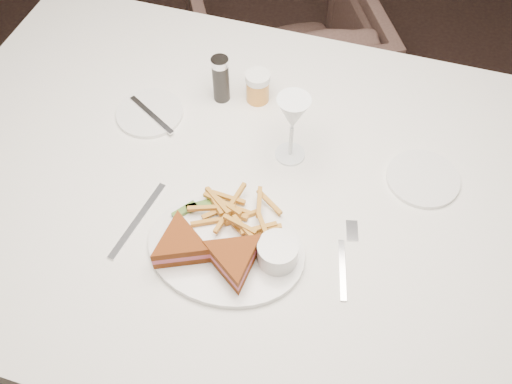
{
  "coord_description": "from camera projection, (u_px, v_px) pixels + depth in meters",
  "views": [
    {
      "loc": [
        -0.11,
        -1.1,
        1.75
      ],
      "look_at": [
        -0.22,
        -0.42,
        0.8
      ],
      "focal_mm": 40.0,
      "sensor_mm": 36.0,
      "label": 1
    }
  ],
  "objects": [
    {
      "name": "ground",
      "position": [
        335.0,
        238.0,
        2.04
      ],
      "size": [
        5.0,
        5.0,
        0.0
      ],
      "primitive_type": "plane",
      "color": "black",
      "rests_on": "ground"
    },
    {
      "name": "chair_far",
      "position": [
        282.0,
        57.0,
        2.13
      ],
      "size": [
        0.8,
        0.78,
        0.65
      ],
      "primitive_type": "imported",
      "rotation": [
        0.0,
        0.0,
        3.52
      ],
      "color": "#442F29",
      "rests_on": "ground"
    },
    {
      "name": "table_setting",
      "position": [
        242.0,
        201.0,
        1.18
      ],
      "size": [
        0.81,
        0.63,
        0.18
      ],
      "color": "white",
      "rests_on": "table"
    },
    {
      "name": "table",
      "position": [
        259.0,
        269.0,
        1.55
      ],
      "size": [
        1.72,
        1.27,
        0.75
      ],
      "primitive_type": "cube",
      "rotation": [
        0.0,
        0.0,
        -0.14
      ],
      "color": "white",
      "rests_on": "ground"
    }
  ]
}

